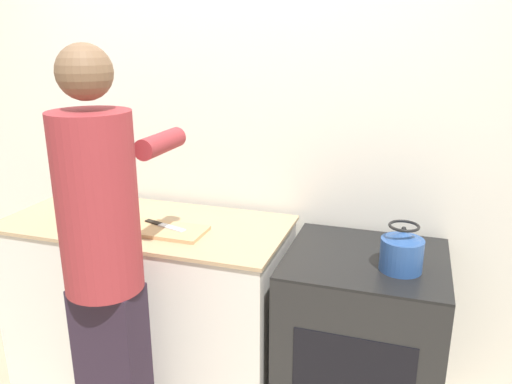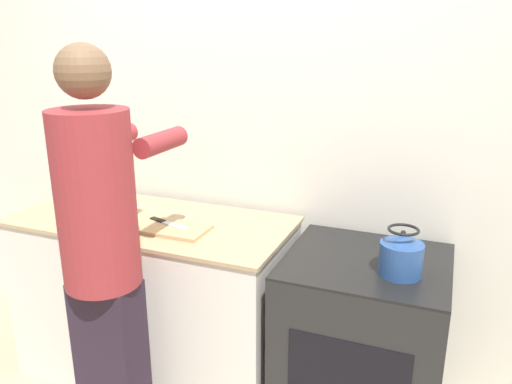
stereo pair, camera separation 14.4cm
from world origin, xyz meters
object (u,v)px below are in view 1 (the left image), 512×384
at_px(oven, 361,341).
at_px(person, 104,255).
at_px(bowl_prep, 98,226).
at_px(kettle, 402,251).
at_px(cutting_board, 166,230).
at_px(canister_jar, 86,202).
at_px(knife, 164,225).

distance_m(oven, person, 1.26).
height_order(oven, person, person).
bearing_deg(bowl_prep, kettle, 5.31).
bearing_deg(cutting_board, person, -94.09).
distance_m(kettle, bowl_prep, 1.41).
xyz_separation_m(kettle, bowl_prep, (-1.41, -0.13, -0.01)).
height_order(person, canister_jar, person).
xyz_separation_m(cutting_board, knife, (-0.03, 0.03, 0.01)).
height_order(oven, canister_jar, canister_jar).
xyz_separation_m(cutting_board, canister_jar, (-0.50, 0.07, 0.08)).
bearing_deg(oven, person, -150.28).
bearing_deg(bowl_prep, person, -51.48).
height_order(oven, knife, knife).
distance_m(person, kettle, 1.23).
height_order(knife, canister_jar, canister_jar).
bearing_deg(person, oven, 29.72).
bearing_deg(kettle, bowl_prep, -174.69).
bearing_deg(cutting_board, knife, 134.92).
relative_size(kettle, canister_jar, 1.23).
relative_size(kettle, bowl_prep, 1.46).
bearing_deg(bowl_prep, cutting_board, 21.39).
relative_size(cutting_board, knife, 1.52).
bearing_deg(bowl_prep, knife, 28.80).
bearing_deg(knife, cutting_board, -27.92).
distance_m(cutting_board, knife, 0.05).
height_order(kettle, bowl_prep, kettle).
xyz_separation_m(person, bowl_prep, (-0.27, 0.34, -0.03)).
xyz_separation_m(oven, kettle, (0.15, -0.09, 0.53)).
relative_size(person, bowl_prep, 12.87).
relative_size(oven, person, 0.49).
distance_m(knife, canister_jar, 0.47).
bearing_deg(person, canister_jar, 131.66).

